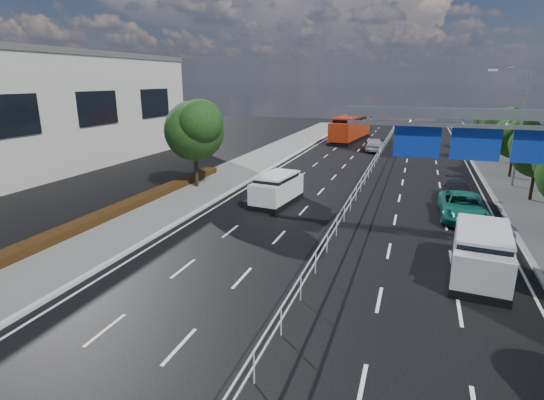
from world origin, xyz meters
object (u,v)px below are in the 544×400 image
(overhead_gantry, at_px, (496,138))
(parked_car_dark, at_px, (458,193))
(near_car_silver, at_px, (375,144))
(near_car_dark, at_px, (354,124))
(silver_minivan, at_px, (481,253))
(red_bus, at_px, (350,128))
(white_minivan, at_px, (277,189))
(parked_car_teal, at_px, (462,206))

(overhead_gantry, xyz_separation_m, parked_car_dark, (-0.24, 9.87, -4.89))
(near_car_silver, xyz_separation_m, near_car_dark, (-5.76, 22.71, 0.02))
(silver_minivan, bearing_deg, near_car_dark, 108.95)
(red_bus, xyz_separation_m, near_car_dark, (-1.75, 15.26, -0.92))
(red_bus, height_order, parked_car_dark, red_bus)
(overhead_gantry, height_order, near_car_dark, overhead_gantry)
(overhead_gantry, bearing_deg, parked_car_dark, 91.39)
(overhead_gantry, height_order, white_minivan, overhead_gantry)
(red_bus, xyz_separation_m, parked_car_teal, (11.51, -30.97, -0.99))
(white_minivan, distance_m, near_car_silver, 24.37)
(near_car_dark, distance_m, parked_car_dark, 44.85)
(near_car_dark, height_order, parked_car_dark, near_car_dark)
(white_minivan, bearing_deg, red_bus, 97.07)
(silver_minivan, height_order, parked_car_dark, silver_minivan)
(silver_minivan, xyz_separation_m, parked_car_teal, (-0.04, 8.15, -0.29))
(overhead_gantry, height_order, near_car_silver, overhead_gantry)
(parked_car_teal, relative_size, parked_car_dark, 1.09)
(near_car_silver, xyz_separation_m, parked_car_teal, (7.50, -23.51, -0.05))
(parked_car_dark, bearing_deg, near_car_silver, 112.99)
(near_car_silver, bearing_deg, overhead_gantry, 102.21)
(near_car_dark, xyz_separation_m, silver_minivan, (13.30, -54.37, 0.22))
(near_car_silver, bearing_deg, red_bus, -63.96)
(red_bus, relative_size, parked_car_teal, 2.13)
(overhead_gantry, distance_m, near_car_dark, 54.63)
(silver_minivan, distance_m, parked_car_dark, 11.53)
(near_car_dark, bearing_deg, parked_car_dark, 99.83)
(overhead_gantry, height_order, parked_car_dark, overhead_gantry)
(parked_car_dark, bearing_deg, silver_minivan, -87.24)
(parked_car_teal, bearing_deg, white_minivan, -179.17)
(parked_car_teal, height_order, parked_car_dark, parked_car_teal)
(white_minivan, relative_size, parked_car_dark, 0.98)
(parked_car_teal, bearing_deg, red_bus, 108.51)
(overhead_gantry, relative_size, near_car_silver, 2.19)
(white_minivan, height_order, silver_minivan, silver_minivan)
(near_car_silver, xyz_separation_m, silver_minivan, (7.54, -31.66, 0.24))
(red_bus, bearing_deg, overhead_gantry, -65.44)
(red_bus, distance_m, silver_minivan, 40.79)
(overhead_gantry, xyz_separation_m, parked_car_teal, (-0.24, 6.49, -4.86))
(white_minivan, bearing_deg, overhead_gantry, -20.18)
(red_bus, height_order, silver_minivan, red_bus)
(white_minivan, xyz_separation_m, silver_minivan, (11.45, -7.60, 0.05))
(red_bus, bearing_deg, parked_car_dark, -60.21)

